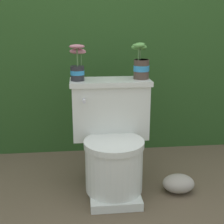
{
  "coord_description": "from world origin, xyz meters",
  "views": [
    {
      "loc": [
        -0.13,
        -1.7,
        1.04
      ],
      "look_at": [
        0.06,
        0.1,
        0.51
      ],
      "focal_mm": 50.0,
      "sensor_mm": 36.0,
      "label": 1
    }
  ],
  "objects_px": {
    "potted_plant_midleft": "(141,64)",
    "garden_stone": "(178,183)",
    "toilet": "(112,140)",
    "potted_plant_left": "(78,65)"
  },
  "relations": [
    {
      "from": "potted_plant_left",
      "to": "garden_stone",
      "type": "xyz_separation_m",
      "value": [
        0.61,
        -0.2,
        -0.73
      ]
    },
    {
      "from": "toilet",
      "to": "garden_stone",
      "type": "distance_m",
      "value": 0.5
    },
    {
      "from": "toilet",
      "to": "potted_plant_left",
      "type": "distance_m",
      "value": 0.5
    },
    {
      "from": "toilet",
      "to": "garden_stone",
      "type": "relative_size",
      "value": 3.42
    },
    {
      "from": "toilet",
      "to": "potted_plant_left",
      "type": "height_order",
      "value": "potted_plant_left"
    },
    {
      "from": "toilet",
      "to": "potted_plant_left",
      "type": "bearing_deg",
      "value": 151.05
    },
    {
      "from": "potted_plant_midleft",
      "to": "garden_stone",
      "type": "distance_m",
      "value": 0.79
    },
    {
      "from": "garden_stone",
      "to": "toilet",
      "type": "bearing_deg",
      "value": 167.81
    },
    {
      "from": "potted_plant_midleft",
      "to": "garden_stone",
      "type": "height_order",
      "value": "potted_plant_midleft"
    },
    {
      "from": "potted_plant_left",
      "to": "garden_stone",
      "type": "height_order",
      "value": "potted_plant_left"
    }
  ]
}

